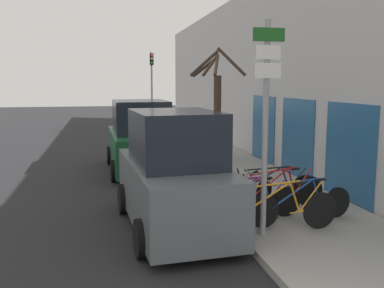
# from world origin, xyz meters

# --- Properties ---
(ground_plane) EXTENTS (80.00, 80.00, 0.00)m
(ground_plane) POSITION_xyz_m (0.00, 11.20, 0.00)
(ground_plane) COLOR black
(sidewalk_curb) EXTENTS (3.20, 32.00, 0.15)m
(sidewalk_curb) POSITION_xyz_m (2.60, 14.00, 0.07)
(sidewalk_curb) COLOR gray
(sidewalk_curb) RESTS_ON ground
(building_facade) EXTENTS (0.23, 32.00, 6.50)m
(building_facade) POSITION_xyz_m (4.35, 13.91, 3.22)
(building_facade) COLOR #BCBCC1
(building_facade) RESTS_ON ground
(signpost) EXTENTS (0.58, 0.13, 3.86)m
(signpost) POSITION_xyz_m (1.40, 4.32, 2.27)
(signpost) COLOR #939399
(signpost) RESTS_ON sidewalk_curb
(bicycle_0) EXTENTS (2.55, 0.44, 0.98)m
(bicycle_0) POSITION_xyz_m (1.67, 4.34, 0.57)
(bicycle_0) COLOR black
(bicycle_0) RESTS_ON sidewalk_curb
(bicycle_1) EXTENTS (2.35, 0.54, 0.89)m
(bicycle_1) POSITION_xyz_m (2.42, 4.83, 0.53)
(bicycle_1) COLOR black
(bicycle_1) RESTS_ON sidewalk_curb
(bicycle_2) EXTENTS (2.23, 0.44, 0.88)m
(bicycle_2) POSITION_xyz_m (1.46, 5.31, 0.53)
(bicycle_2) COLOR black
(bicycle_2) RESTS_ON sidewalk_curb
(bicycle_3) EXTENTS (2.44, 0.76, 0.97)m
(bicycle_3) POSITION_xyz_m (2.21, 5.53, 0.56)
(bicycle_3) COLOR black
(bicycle_3) RESTS_ON sidewalk_curb
(bicycle_4) EXTENTS (1.80, 1.22, 0.85)m
(bicycle_4) POSITION_xyz_m (1.54, 5.82, 0.52)
(bicycle_4) COLOR black
(bicycle_4) RESTS_ON sidewalk_curb
(bicycle_5) EXTENTS (2.29, 0.44, 0.86)m
(bicycle_5) POSITION_xyz_m (2.39, 6.31, 0.52)
(bicycle_5) COLOR black
(bicycle_5) RESTS_ON sidewalk_curb
(parked_car_0) EXTENTS (2.13, 4.23, 2.39)m
(parked_car_0) POSITION_xyz_m (-0.07, 5.40, 1.07)
(parked_car_0) COLOR #51565B
(parked_car_0) RESTS_ON ground
(parked_car_1) EXTENTS (2.16, 4.52, 2.35)m
(parked_car_1) POSITION_xyz_m (-0.21, 11.23, 1.05)
(parked_car_1) COLOR #144728
(parked_car_1) RESTS_ON ground
(pedestrian_near) EXTENTS (0.45, 0.39, 1.76)m
(pedestrian_near) POSITION_xyz_m (2.89, 12.17, 1.17)
(pedestrian_near) COLOR #4C3D2D
(pedestrian_near) RESTS_ON sidewalk_curb
(street_tree) EXTENTS (1.46, 1.71, 3.71)m
(street_tree) POSITION_xyz_m (1.58, 8.25, 2.00)
(street_tree) COLOR #3D2D23
(street_tree) RESTS_ON sidewalk_curb
(traffic_light) EXTENTS (0.20, 0.30, 4.50)m
(traffic_light) POSITION_xyz_m (1.38, 21.23, 3.03)
(traffic_light) COLOR #939399
(traffic_light) RESTS_ON sidewalk_curb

